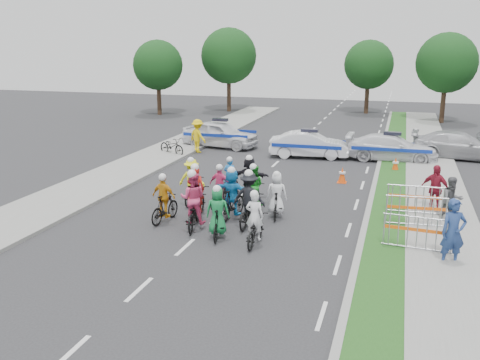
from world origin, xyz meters
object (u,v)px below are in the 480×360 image
(rider_4, at_px, (249,204))
(tree_0, at_px, (158,65))
(rider_2, at_px, (193,207))
(police_car_2, at_px, (392,148))
(spectator_2, at_px, (435,189))
(police_car_1, at_px, (309,145))
(marshal_hiviz, at_px, (198,136))
(rider_3, at_px, (164,203))
(rider_8, at_px, (254,193))
(rider_1, at_px, (218,217))
(rider_12, at_px, (230,183))
(parked_bike, at_px, (172,146))
(rider_5, at_px, (232,197))
(rider_11, at_px, (250,182))
(barrier_0, at_px, (417,235))
(civilian_sedan, at_px, (459,145))
(cone_0, at_px, (342,175))
(police_car_0, at_px, (220,134))
(spectator_0, at_px, (453,233))
(rider_9, at_px, (220,191))
(barrier_2, at_px, (415,201))
(tree_4, at_px, (369,65))
(tree_3, at_px, (229,56))
(rider_7, at_px, (277,199))
(spectator_1, at_px, (452,200))
(rider_10, at_px, (192,185))
(barrier_1, at_px, (416,212))
(rider_0, at_px, (255,226))
(rider_6, at_px, (196,199))
(cone_1, at_px, (395,165))
(tree_1, at_px, (447,63))

(rider_4, relative_size, tree_0, 0.31)
(rider_2, bearing_deg, police_car_2, -126.78)
(spectator_2, bearing_deg, police_car_1, 150.67)
(marshal_hiviz, bearing_deg, rider_3, 136.17)
(rider_8, bearing_deg, tree_0, -60.64)
(rider_8, bearing_deg, rider_1, 82.03)
(rider_12, xyz_separation_m, spectator_2, (7.73, 0.23, 0.33))
(parked_bike, bearing_deg, rider_5, -120.08)
(rider_4, distance_m, parked_bike, 12.50)
(rider_11, relative_size, marshal_hiviz, 0.99)
(rider_1, height_order, barrier_0, rider_1)
(civilian_sedan, relative_size, marshal_hiviz, 2.63)
(rider_4, relative_size, cone_0, 2.83)
(cone_0, relative_size, tree_0, 0.11)
(police_car_0, height_order, parked_bike, police_car_0)
(rider_5, height_order, spectator_0, spectator_0)
(rider_5, height_order, civilian_sedan, rider_5)
(rider_9, xyz_separation_m, parked_bike, (-5.75, 8.50, -0.17))
(barrier_2, height_order, tree_4, tree_4)
(spectator_0, relative_size, tree_3, 0.26)
(rider_7, bearing_deg, spectator_1, -175.94)
(rider_10, bearing_deg, barrier_1, 172.64)
(rider_0, height_order, rider_9, rider_0)
(spectator_1, height_order, barrier_0, spectator_1)
(rider_5, bearing_deg, rider_6, 17.42)
(cone_1, bearing_deg, rider_1, -115.23)
(tree_3, bearing_deg, rider_1, -72.60)
(rider_7, xyz_separation_m, barrier_0, (4.69, -2.01, -0.12))
(police_car_1, height_order, tree_4, tree_4)
(rider_1, relative_size, rider_8, 0.99)
(rider_8, xyz_separation_m, police_car_2, (4.64, 10.39, 0.02))
(rider_3, relative_size, police_car_2, 0.37)
(civilian_sedan, distance_m, spectator_2, 10.44)
(rider_9, bearing_deg, rider_6, 77.06)
(tree_1, bearing_deg, spectator_1, -92.57)
(police_car_2, distance_m, spectator_1, 10.11)
(barrier_0, xyz_separation_m, tree_1, (2.30, 28.42, 3.98))
(spectator_2, bearing_deg, rider_2, -127.24)
(rider_7, height_order, police_car_1, rider_7)
(police_car_2, relative_size, tree_3, 0.64)
(rider_4, distance_m, barrier_2, 6.04)
(rider_2, distance_m, barrier_2, 7.91)
(rider_11, height_order, tree_1, tree_1)
(parked_bike, distance_m, tree_1, 23.33)
(spectator_1, relative_size, tree_1, 0.24)
(rider_2, xyz_separation_m, barrier_2, (7.10, 3.49, -0.19))
(parked_bike, bearing_deg, rider_10, -125.78)
(rider_3, bearing_deg, rider_6, -125.98)
(rider_2, xyz_separation_m, tree_0, (-13.60, 26.28, 3.44))
(rider_6, xyz_separation_m, rider_9, (0.47, 1.25, 0.01))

